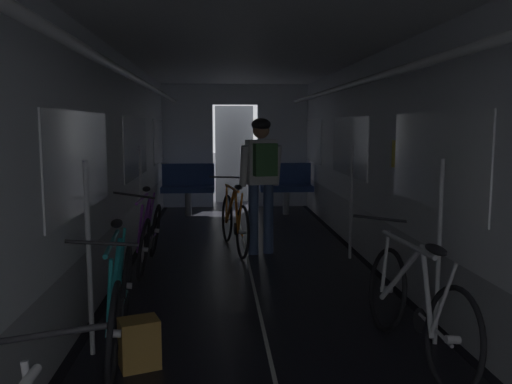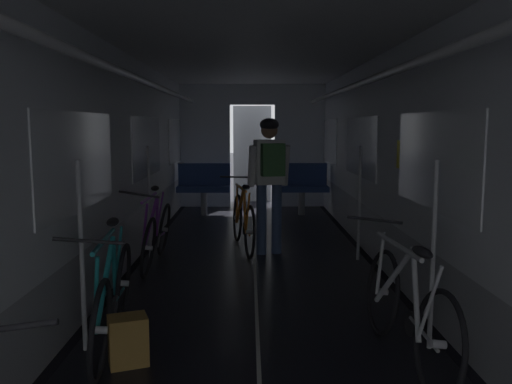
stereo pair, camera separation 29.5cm
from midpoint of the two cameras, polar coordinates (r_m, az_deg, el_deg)
The scene contains 9 objects.
train_car_shell at distance 5.24m, azimuth -1.87°, elevation 7.81°, with size 3.14×12.34×2.57m.
bench_seat_far_left at distance 9.79m, azimuth -8.18°, elevation 0.82°, with size 0.98×0.51×0.95m.
bench_seat_far_right at distance 9.83m, azimuth 2.35°, elevation 0.91°, with size 0.98×0.51×0.95m.
bicycle_teal at distance 4.08m, azimuth -16.46°, elevation -11.06°, with size 0.44×1.69×0.95m.
bicycle_silver at distance 3.94m, azimuth 14.67°, elevation -11.69°, with size 0.47×1.69×0.96m.
bicycle_purple at distance 6.30m, azimuth -12.73°, elevation -4.53°, with size 0.44×1.69×0.96m.
person_cyclist_aisle at distance 6.68m, azimuth -0.67°, elevation 2.30°, with size 0.56×0.45×1.73m.
bicycle_orange_in_aisle at distance 7.02m, azimuth -3.57°, elevation -3.14°, with size 0.50×1.68×0.94m.
backpack_on_floor at distance 3.85m, azimuth -14.68°, elevation -15.50°, with size 0.26×0.20×0.34m, color olive.
Camera 1 is at (-0.36, -1.63, 1.64)m, focal length 37.19 mm.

